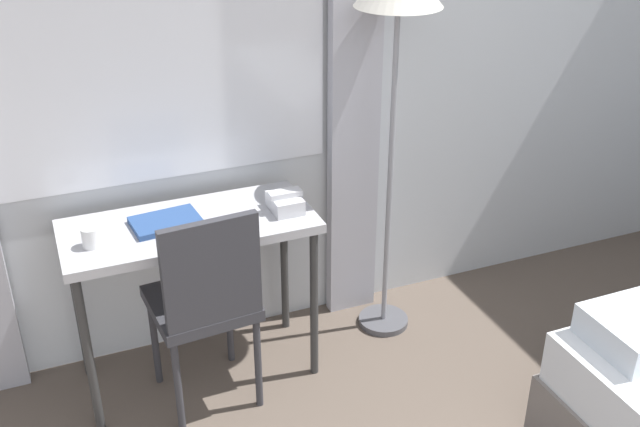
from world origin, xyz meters
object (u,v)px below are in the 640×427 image
Objects in this scene: desk at (190,240)px; telephone at (285,202)px; desk_chair at (205,297)px; book at (166,222)px; mug at (91,237)px; standing_lamp at (398,10)px.

telephone reaches higher than desk.
desk_chair is 0.34m from book.
mug is (-0.39, -0.06, 0.12)m from desk.
desk_chair is 0.53× the size of standing_lamp.
desk is at bearing -178.26° from standing_lamp.
desk is at bearing -8.88° from book.
telephone is at bearing 18.37° from desk_chair.
standing_lamp is 1.50m from mug.
book is at bearing -179.19° from standing_lamp.
book is (-0.09, 0.01, 0.10)m from desk.
standing_lamp reaches higher than book.
telephone is (0.40, 0.17, 0.27)m from desk_chair.
mug is at bearing -179.23° from telephone.
book reaches higher than desk.
mug is at bearing -166.85° from book.
telephone is at bearing -6.91° from book.
standing_lamp is at bearing 3.67° from mug.
book is 3.53× the size of mug.
standing_lamp is at bearing 0.81° from book.
desk is at bearing 85.04° from desk_chair.
desk_chair reaches higher than book.
desk is 3.59× the size of book.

